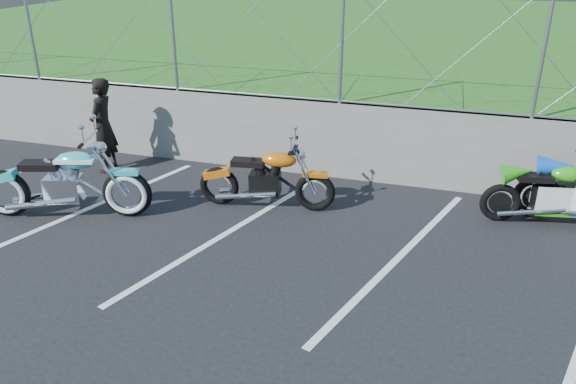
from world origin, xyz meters
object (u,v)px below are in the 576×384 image
(naked_orange, at_px, (268,181))
(cruiser_turquoise, at_px, (67,185))
(person_standing, at_px, (103,126))
(sportbike_green, at_px, (553,196))

(naked_orange, bearing_deg, cruiser_turquoise, -165.29)
(cruiser_turquoise, relative_size, person_standing, 1.49)
(cruiser_turquoise, distance_m, sportbike_green, 7.08)
(sportbike_green, height_order, person_standing, person_standing)
(naked_orange, distance_m, person_standing, 3.36)
(cruiser_turquoise, bearing_deg, naked_orange, 6.19)
(sportbike_green, distance_m, person_standing, 7.38)
(sportbike_green, bearing_deg, cruiser_turquoise, -175.24)
(cruiser_turquoise, height_order, person_standing, person_standing)
(sportbike_green, bearing_deg, naked_orange, 179.28)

